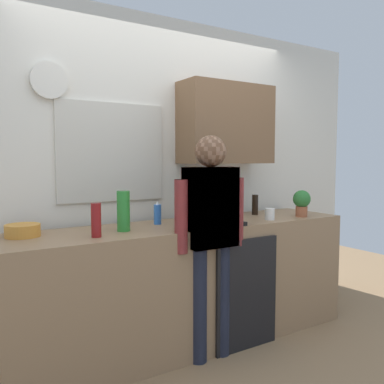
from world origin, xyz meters
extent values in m
plane|color=#8C6D4C|center=(0.00, 0.00, 0.00)|extent=(8.00, 8.00, 0.00)
cube|color=#937251|center=(0.00, 0.30, 0.47)|extent=(2.75, 0.64, 0.94)
cube|color=black|center=(0.31, -0.03, 0.42)|extent=(0.56, 0.02, 0.84)
cube|color=silver|center=(0.00, 0.73, 1.30)|extent=(4.35, 0.10, 2.60)
cube|color=beige|center=(-0.47, 0.67, 1.49)|extent=(0.86, 0.02, 0.76)
cube|color=#8CA5C6|center=(-0.47, 0.67, 1.49)|extent=(0.80, 0.02, 0.70)
cube|color=brown|center=(0.52, 0.52, 1.74)|extent=(0.84, 0.32, 0.68)
cylinder|color=silver|center=(-0.93, 0.66, 1.99)|extent=(0.26, 0.03, 0.26)
cube|color=black|center=(0.23, 0.09, 0.95)|extent=(0.20, 0.20, 0.03)
cube|color=black|center=(0.23, 0.15, 1.11)|extent=(0.18, 0.08, 0.28)
cylinder|color=black|center=(0.23, 0.06, 1.02)|extent=(0.11, 0.11, 0.11)
cylinder|color=black|center=(0.23, 0.09, 1.25)|extent=(0.17, 0.17, 0.03)
cylinder|color=maroon|center=(-0.77, 0.16, 1.05)|extent=(0.06, 0.06, 0.22)
cylinder|color=black|center=(0.77, 0.42, 1.03)|extent=(0.06, 0.06, 0.18)
cylinder|color=brown|center=(0.13, 0.36, 1.05)|extent=(0.06, 0.06, 0.23)
cylinder|color=#2D8C33|center=(-0.54, 0.27, 1.08)|extent=(0.09, 0.09, 0.28)
cylinder|color=#195923|center=(0.36, 0.26, 1.09)|extent=(0.07, 0.07, 0.30)
cylinder|color=white|center=(0.68, 0.13, 0.99)|extent=(0.08, 0.08, 0.09)
cylinder|color=orange|center=(-1.17, 0.43, 0.98)|extent=(0.22, 0.22, 0.08)
cylinder|color=#9E5638|center=(1.03, 0.11, 0.98)|extent=(0.10, 0.10, 0.09)
sphere|color=#2D7233|center=(1.03, 0.11, 1.09)|extent=(0.15, 0.15, 0.15)
cylinder|color=blue|center=(-0.21, 0.41, 1.01)|extent=(0.06, 0.06, 0.15)
cone|color=white|center=(-0.21, 0.41, 1.10)|extent=(0.02, 0.02, 0.03)
cylinder|color=brown|center=(-0.10, 0.00, 0.41)|extent=(0.12, 0.12, 0.82)
cylinder|color=brown|center=(0.10, 0.00, 0.41)|extent=(0.12, 0.12, 0.82)
cube|color=#D85959|center=(0.00, 0.00, 1.10)|extent=(0.36, 0.20, 0.56)
sphere|color=#D8AD8C|center=(0.00, 0.00, 1.49)|extent=(0.22, 0.22, 0.22)
cylinder|color=#D85959|center=(-0.24, 0.00, 1.05)|extent=(0.09, 0.09, 0.50)
cylinder|color=#D85959|center=(0.24, 0.00, 1.05)|extent=(0.09, 0.09, 0.50)
cylinder|color=#3F4766|center=(-0.10, 0.00, 0.41)|extent=(0.12, 0.12, 0.82)
cylinder|color=#3F4766|center=(0.10, 0.00, 0.41)|extent=(0.12, 0.12, 0.82)
cube|color=#D85959|center=(0.00, 0.00, 1.10)|extent=(0.36, 0.20, 0.56)
sphere|color=#A57A59|center=(0.00, 0.00, 1.49)|extent=(0.22, 0.22, 0.22)
cylinder|color=#D85959|center=(-0.24, 0.00, 1.05)|extent=(0.09, 0.09, 0.50)
cylinder|color=#D85959|center=(0.24, 0.00, 1.05)|extent=(0.09, 0.09, 0.50)
camera|label=1|loc=(-1.61, -2.33, 1.44)|focal=37.94mm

